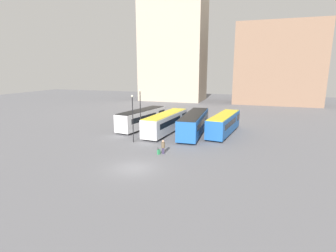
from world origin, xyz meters
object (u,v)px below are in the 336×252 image
object	(u,v)px
bus_3	(224,123)
lamp_post_1	(140,111)
bus_2	(194,123)
suitcase	(159,152)
traveler	(163,146)
bus_1	(166,122)
lamp_post_0	(133,115)
bus_0	(142,118)

from	to	relation	value
bus_3	lamp_post_1	distance (m)	12.52
bus_2	suitcase	size ratio (longest dim) A/B	15.37
bus_3	traveler	world-z (taller)	bus_3
bus_1	bus_3	size ratio (longest dim) A/B	1.07
lamp_post_1	lamp_post_0	bearing A→B (deg)	-97.10
bus_0	bus_1	size ratio (longest dim) A/B	0.93
bus_0	bus_3	distance (m)	12.97
bus_2	bus_3	xyz separation A→B (m)	(4.12, 1.60, -0.11)
bus_0	traveler	bearing A→B (deg)	-136.59
bus_3	lamp_post_1	world-z (taller)	lamp_post_1
bus_1	traveler	distance (m)	10.29
bus_0	suitcase	xyz separation A→B (m)	(7.27, -11.68, -1.35)
bus_1	bus_2	distance (m)	4.19
bus_1	lamp_post_1	world-z (taller)	lamp_post_1
suitcase	lamp_post_0	xyz separation A→B (m)	(-4.91, 3.67, 3.30)
traveler	lamp_post_0	xyz separation A→B (m)	(-5.33, 3.36, 2.64)
bus_3	traveler	distance (m)	12.97
bus_2	bus_1	bearing A→B (deg)	92.48
bus_2	bus_3	world-z (taller)	bus_2
bus_3	traveler	bearing A→B (deg)	162.97
bus_3	suitcase	bearing A→B (deg)	161.89
bus_2	lamp_post_1	distance (m)	8.31
bus_1	lamp_post_1	xyz separation A→B (m)	(-2.08, -4.59, 2.28)
suitcase	lamp_post_1	bearing A→B (deg)	64.58
bus_1	lamp_post_0	xyz separation A→B (m)	(-2.32, -6.46, 2.00)
bus_3	bus_0	bearing A→B (deg)	99.05
bus_1	lamp_post_1	bearing A→B (deg)	160.09
lamp_post_0	lamp_post_1	size ratio (longest dim) A/B	0.92
lamp_post_0	bus_1	bearing A→B (deg)	70.27
bus_3	lamp_post_0	world-z (taller)	lamp_post_0
bus_0	bus_2	distance (m)	8.92
bus_0	bus_1	distance (m)	4.93
bus_0	suitcase	world-z (taller)	bus_0
bus_3	traveler	size ratio (longest dim) A/B	6.93
bus_2	suitcase	world-z (taller)	bus_2
traveler	bus_0	bearing A→B (deg)	58.38
traveler	lamp_post_1	size ratio (longest dim) A/B	0.24
bus_0	suitcase	distance (m)	13.82
lamp_post_0	lamp_post_1	xyz separation A→B (m)	(0.23, 1.86, 0.29)
bus_3	suitcase	distance (m)	13.47
bus_0	lamp_post_1	world-z (taller)	lamp_post_1
bus_1	traveler	world-z (taller)	bus_1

